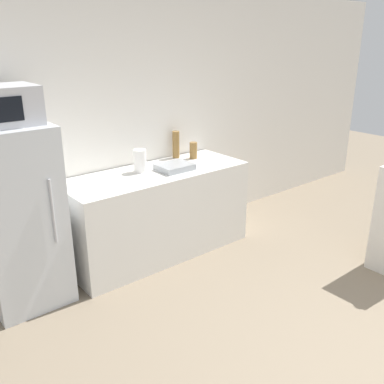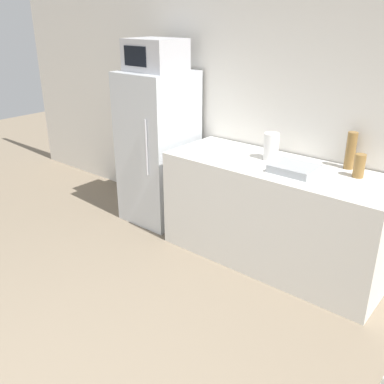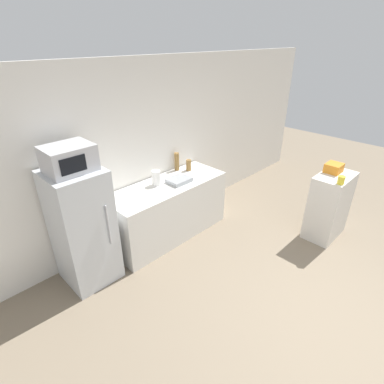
# 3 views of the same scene
# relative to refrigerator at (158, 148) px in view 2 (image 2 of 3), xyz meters

# --- Properties ---
(wall_back) EXTENTS (8.00, 0.06, 2.60)m
(wall_back) POSITION_rel_refrigerator_xyz_m (1.42, 0.38, 0.55)
(wall_back) COLOR white
(wall_back) RESTS_ON ground_plane
(refrigerator) EXTENTS (0.61, 0.66, 1.50)m
(refrigerator) POSITION_rel_refrigerator_xyz_m (0.00, 0.00, 0.00)
(refrigerator) COLOR silver
(refrigerator) RESTS_ON ground_plane
(microwave) EXTENTS (0.50, 0.42, 0.29)m
(microwave) POSITION_rel_refrigerator_xyz_m (-0.00, -0.00, 0.90)
(microwave) COLOR #BCBCC1
(microwave) RESTS_ON refrigerator
(counter) EXTENTS (1.89, 0.70, 0.88)m
(counter) POSITION_rel_refrigerator_xyz_m (1.35, -0.01, -0.31)
(counter) COLOR silver
(counter) RESTS_ON ground_plane
(sink_basin) EXTENTS (0.33, 0.27, 0.06)m
(sink_basin) POSITION_rel_refrigerator_xyz_m (1.52, -0.08, 0.16)
(sink_basin) COLOR #9EA3A8
(sink_basin) RESTS_ON counter
(bottle_tall) EXTENTS (0.08, 0.08, 0.29)m
(bottle_tall) POSITION_rel_refrigerator_xyz_m (1.81, 0.27, 0.27)
(bottle_tall) COLOR olive
(bottle_tall) RESTS_ON counter
(bottle_short) EXTENTS (0.08, 0.08, 0.18)m
(bottle_short) POSITION_rel_refrigerator_xyz_m (1.94, 0.13, 0.21)
(bottle_short) COLOR olive
(bottle_short) RESTS_ON counter
(paper_towel_roll) EXTENTS (0.13, 0.13, 0.22)m
(paper_towel_roll) POSITION_rel_refrigerator_xyz_m (1.22, 0.08, 0.24)
(paper_towel_roll) COLOR white
(paper_towel_roll) RESTS_ON counter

